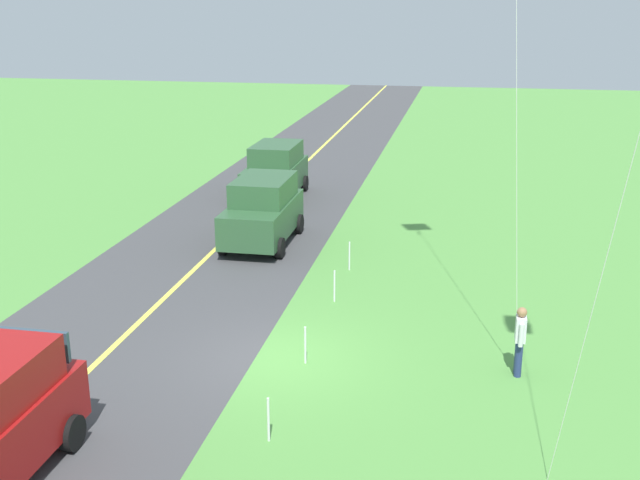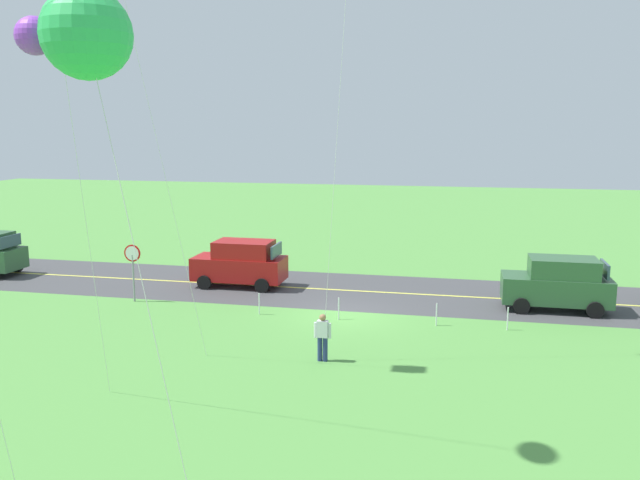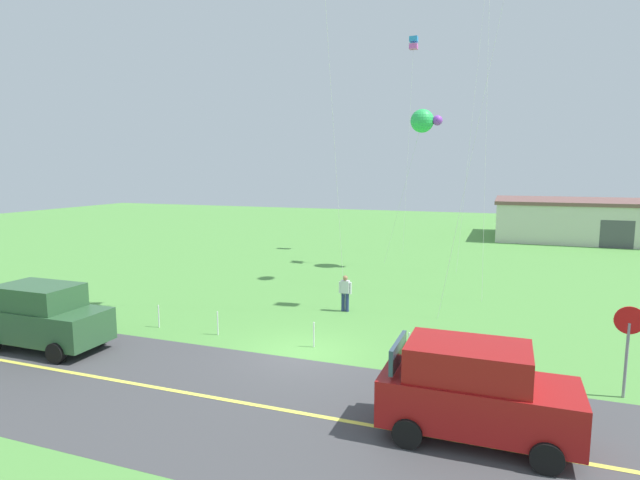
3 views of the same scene
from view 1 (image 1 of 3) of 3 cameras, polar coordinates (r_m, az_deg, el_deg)
The scene contains 10 objects.
ground_plane at distance 18.26m, azimuth -3.16°, elevation -8.79°, with size 120.00×120.00×0.10m, color #549342.
asphalt_road at distance 19.53m, azimuth -14.73°, elevation -7.40°, with size 120.00×7.00×0.00m, color #424244.
road_centre_stripe at distance 19.53m, azimuth -14.73°, elevation -7.39°, with size 120.00×0.16×0.00m, color #E5E04C.
car_parked_west_far at distance 32.46m, azimuth -3.30°, elevation 5.12°, with size 4.40×2.12×2.24m.
car_parked_west_near at distance 26.30m, azimuth -4.22°, elevation 2.21°, with size 4.40×2.12×2.24m.
person_adult_near at distance 17.65m, azimuth 14.47°, elevation -7.04°, with size 0.58×0.22×1.60m.
fence_post_0 at distance 23.77m, azimuth 2.17°, elevation -1.18°, with size 0.05×0.05×0.90m, color silver.
fence_post_1 at distance 21.29m, azimuth 1.07°, elevation -3.41°, with size 0.05×0.05×0.90m, color silver.
fence_post_2 at distance 17.78m, azimuth -1.09°, elevation -7.73°, with size 0.05×0.05×0.90m, color silver.
fence_post_3 at distance 14.91m, azimuth -3.81°, elevation -13.03°, with size 0.05×0.05×0.90m, color silver.
Camera 1 is at (15.90, 4.08, 7.96)m, focal length 43.56 mm.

